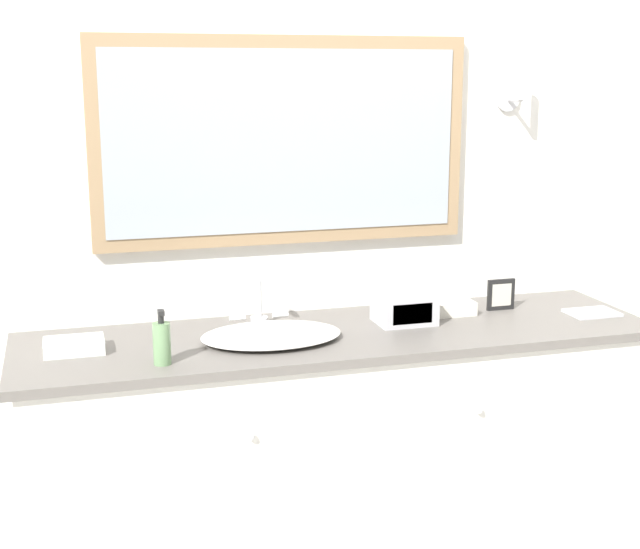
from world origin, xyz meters
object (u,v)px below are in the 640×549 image
soap_bottle (162,342)px  picture_frame (501,295)px  sink_basin (271,334)px  appliance_box (404,308)px

soap_bottle → picture_frame: size_ratio=1.48×
sink_basin → picture_frame: (0.89, 0.13, 0.04)m
appliance_box → picture_frame: size_ratio=1.73×
sink_basin → appliance_box: bearing=7.2°
appliance_box → soap_bottle: bearing=-165.9°
soap_bottle → picture_frame: bearing=12.5°
soap_bottle → appliance_box: bearing=14.1°
sink_basin → appliance_box: 0.49m
appliance_box → picture_frame: bearing=9.0°
soap_bottle → appliance_box: (0.85, 0.21, -0.02)m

